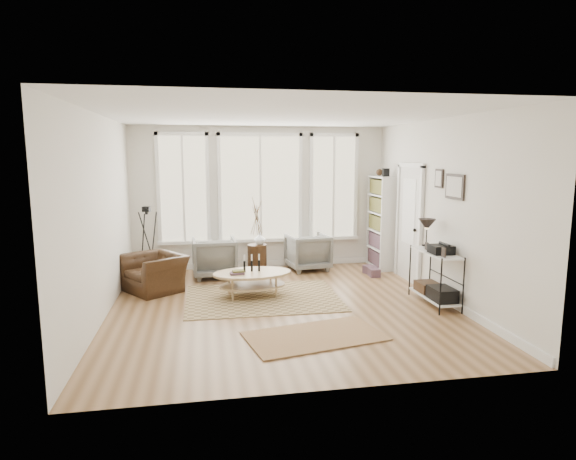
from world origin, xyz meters
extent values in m
plane|color=#98714B|center=(0.00, 0.00, 0.00)|extent=(5.50, 5.50, 0.00)
plane|color=white|center=(0.00, 0.00, 2.90)|extent=(5.50, 5.50, 0.00)
cube|color=silver|center=(0.00, 2.75, 1.45)|extent=(5.20, 0.04, 2.90)
cube|color=silver|center=(0.00, -2.75, 1.45)|extent=(5.20, 0.04, 2.90)
cube|color=silver|center=(-2.60, 0.00, 1.45)|extent=(0.04, 5.50, 2.90)
cube|color=silver|center=(2.60, 0.00, 1.45)|extent=(0.04, 5.50, 2.90)
cube|color=white|center=(0.00, 2.74, 0.06)|extent=(5.10, 0.04, 0.12)
cube|color=white|center=(2.58, 0.00, 0.06)|extent=(0.03, 5.40, 0.12)
cube|color=#C2B680|center=(0.00, 2.73, 1.65)|extent=(1.60, 0.03, 2.10)
cube|color=#C2B680|center=(-1.55, 2.73, 1.65)|extent=(0.90, 0.03, 2.10)
cube|color=#C2B680|center=(1.55, 2.73, 1.65)|extent=(0.90, 0.03, 2.10)
cube|color=white|center=(0.00, 2.71, 1.65)|extent=(1.74, 0.06, 2.24)
cube|color=white|center=(-1.55, 2.71, 1.65)|extent=(1.04, 0.06, 2.24)
cube|color=white|center=(1.55, 2.71, 1.65)|extent=(1.04, 0.06, 2.24)
cube|color=white|center=(0.00, 2.69, 0.57)|extent=(4.10, 0.12, 0.06)
cube|color=silver|center=(2.58, 1.15, 1.05)|extent=(0.04, 0.88, 2.10)
cube|color=white|center=(2.56, 1.15, 1.30)|extent=(0.01, 0.55, 1.20)
cube|color=white|center=(2.56, 0.66, 1.05)|extent=(0.06, 0.08, 2.18)
cube|color=white|center=(2.56, 1.64, 1.05)|extent=(0.06, 0.08, 2.18)
cube|color=white|center=(2.56, 1.15, 2.14)|extent=(0.06, 1.06, 0.08)
sphere|color=black|center=(2.53, 0.82, 1.00)|extent=(0.06, 0.06, 0.06)
cube|color=white|center=(2.43, 1.81, 0.95)|extent=(0.30, 0.03, 1.90)
cube|color=white|center=(2.43, 2.63, 0.95)|extent=(0.30, 0.03, 1.90)
cube|color=white|center=(2.58, 2.23, 0.95)|extent=(0.02, 0.85, 1.90)
cube|color=white|center=(2.43, 2.23, 0.95)|extent=(0.30, 0.81, 1.90)
cube|color=brown|center=(2.43, 2.23, 0.95)|extent=(0.24, 0.75, 1.76)
cube|color=black|center=(2.43, 2.02, 1.98)|extent=(0.12, 0.10, 0.16)
sphere|color=#352011|center=(2.43, 2.38, 1.97)|extent=(0.14, 0.14, 0.14)
cube|color=white|center=(2.38, -0.30, 0.12)|extent=(0.37, 1.07, 0.03)
cube|color=white|center=(2.38, -0.30, 0.82)|extent=(0.37, 1.07, 0.02)
cylinder|color=black|center=(2.20, -0.83, 0.42)|extent=(0.02, 0.02, 0.85)
cylinder|color=black|center=(2.56, -0.83, 0.42)|extent=(0.02, 0.02, 0.85)
cylinder|color=black|center=(2.20, 0.23, 0.42)|extent=(0.02, 0.02, 0.85)
cylinder|color=black|center=(2.56, 0.23, 0.42)|extent=(0.02, 0.02, 0.85)
cylinder|color=black|center=(2.38, 0.05, 0.88)|extent=(0.14, 0.14, 0.02)
cylinder|color=black|center=(2.38, 0.05, 1.01)|extent=(0.02, 0.02, 0.30)
cone|color=black|center=(2.38, 0.05, 1.21)|extent=(0.28, 0.28, 0.18)
cube|color=black|center=(2.38, -0.45, 0.91)|extent=(0.32, 0.30, 0.13)
cube|color=black|center=(2.38, -0.55, 0.23)|extent=(0.32, 0.45, 0.20)
cube|color=#352011|center=(2.38, -0.08, 0.21)|extent=(0.32, 0.40, 0.16)
cube|color=black|center=(2.28, -0.72, 0.91)|extent=(0.02, 0.10, 0.14)
cube|color=black|center=(2.28, -0.18, 0.91)|extent=(0.02, 0.10, 0.12)
cube|color=black|center=(2.58, -0.40, 1.85)|extent=(0.03, 0.52, 0.38)
cube|color=silver|center=(2.56, -0.40, 1.85)|extent=(0.01, 0.44, 0.30)
cube|color=black|center=(2.58, 0.10, 1.95)|extent=(0.03, 0.24, 0.30)
cube|color=silver|center=(2.56, 0.10, 1.95)|extent=(0.01, 0.18, 0.24)
cube|color=brown|center=(-0.24, 0.47, 0.01)|extent=(2.50, 1.89, 0.01)
cube|color=brown|center=(0.21, -1.34, 0.01)|extent=(1.90, 1.30, 0.01)
ellipsoid|color=tan|center=(-0.40, 0.62, 0.18)|extent=(1.16, 0.78, 0.03)
ellipsoid|color=tan|center=(-0.40, 0.62, 0.39)|extent=(1.35, 0.92, 0.04)
cylinder|color=tan|center=(-0.76, 0.41, 0.18)|extent=(0.04, 0.04, 0.37)
cylinder|color=tan|center=(-0.04, 0.41, 0.18)|extent=(0.04, 0.04, 0.37)
cylinder|color=tan|center=(-0.76, 0.82, 0.18)|extent=(0.04, 0.04, 0.37)
cylinder|color=tan|center=(-0.04, 0.82, 0.18)|extent=(0.04, 0.04, 0.37)
cylinder|color=black|center=(-0.52, 0.67, 0.50)|extent=(0.04, 0.04, 0.18)
cylinder|color=black|center=(-0.40, 0.67, 0.50)|extent=(0.04, 0.04, 0.18)
cylinder|color=black|center=(-0.28, 0.67, 0.50)|extent=(0.04, 0.04, 0.18)
cube|color=#314E28|center=(-0.64, 0.53, 0.44)|extent=(0.23, 0.16, 0.06)
imported|color=gray|center=(-0.98, 2.03, 0.38)|extent=(0.85, 0.88, 0.76)
imported|color=gray|center=(0.91, 2.30, 0.37)|extent=(0.88, 0.90, 0.74)
cylinder|color=#352011|center=(-0.14, 2.21, 0.28)|extent=(0.38, 0.38, 0.57)
imported|color=silver|center=(-0.08, 2.22, 0.68)|extent=(0.25, 0.25, 0.23)
imported|color=#352011|center=(-2.03, 1.24, 0.32)|extent=(1.28, 1.26, 0.63)
cylinder|color=black|center=(-2.21, 2.07, 1.26)|extent=(0.06, 0.06, 0.06)
cube|color=black|center=(-2.21, 2.07, 1.33)|extent=(0.16, 0.13, 0.10)
cylinder|color=black|center=(-2.21, 1.99, 1.33)|extent=(0.06, 0.08, 0.06)
cube|color=brown|center=(2.05, 1.73, 0.08)|extent=(0.27, 0.30, 0.16)
cube|color=brown|center=(2.05, 1.50, 0.08)|extent=(0.20, 0.25, 0.16)
camera|label=1|loc=(-1.17, -7.10, 2.32)|focal=30.00mm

